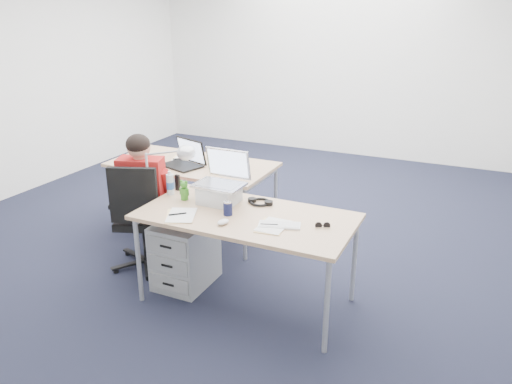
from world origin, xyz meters
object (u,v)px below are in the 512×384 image
(wireless_keyboard, at_px, (279,225))
(water_bottle, at_px, (170,183))
(desk_near, at_px, (246,220))
(far_cup, at_px, (221,158))
(cordless_phone, at_px, (178,183))
(drawer_pedestal_near, at_px, (185,253))
(dark_laptop, at_px, (181,153))
(seated_person, at_px, (148,197))
(drawer_pedestal_far, at_px, (148,196))
(book_stack, at_px, (211,185))
(desk_lamp, at_px, (162,169))
(office_chair, at_px, (144,238))
(computer_mouse, at_px, (223,222))
(silver_laptop, at_px, (219,178))
(sunglasses, at_px, (323,225))
(headphones, at_px, (260,201))
(can_koozie, at_px, (228,208))
(desk_far, at_px, (192,168))
(bear_figurine, at_px, (184,190))

(wireless_keyboard, height_order, water_bottle, water_bottle)
(desk_near, bearing_deg, far_cup, 126.51)
(cordless_phone, bearing_deg, drawer_pedestal_near, -42.46)
(wireless_keyboard, height_order, dark_laptop, dark_laptop)
(seated_person, distance_m, drawer_pedestal_far, 0.95)
(book_stack, relative_size, desk_lamp, 0.39)
(office_chair, relative_size, drawer_pedestal_near, 1.77)
(desk_near, bearing_deg, seated_person, 165.73)
(water_bottle, bearing_deg, office_chair, -178.28)
(computer_mouse, xyz_separation_m, desk_lamp, (-0.68, 0.26, 0.22))
(seated_person, bearing_deg, book_stack, -11.72)
(drawer_pedestal_near, bearing_deg, office_chair, 169.66)
(drawer_pedestal_near, distance_m, silver_laptop, 0.72)
(drawer_pedestal_far, xyz_separation_m, sunglasses, (2.24, -0.97, 0.47))
(far_cup, bearing_deg, computer_mouse, -60.81)
(drawer_pedestal_far, height_order, dark_laptop, dark_laptop)
(silver_laptop, height_order, desk_lamp, desk_lamp)
(headphones, relative_size, book_stack, 1.12)
(drawer_pedestal_near, distance_m, cordless_phone, 0.59)
(can_koozie, bearing_deg, cordless_phone, 155.07)
(headphones, bearing_deg, can_koozie, -110.70)
(drawer_pedestal_far, xyz_separation_m, dark_laptop, (0.57, -0.18, 0.59))
(desk_far, bearing_deg, dark_laptop, -101.38)
(can_koozie, height_order, cordless_phone, cordless_phone)
(wireless_keyboard, xyz_separation_m, book_stack, (-0.80, 0.43, 0.04))
(computer_mouse, bearing_deg, silver_laptop, 137.39)
(computer_mouse, bearing_deg, desk_near, 87.89)
(bear_figurine, bearing_deg, drawer_pedestal_near, -101.91)
(desk_near, bearing_deg, headphones, 89.47)
(desk_near, bearing_deg, drawer_pedestal_far, 149.11)
(desk_near, xyz_separation_m, sunglasses, (0.58, 0.02, 0.06))
(bear_figurine, xyz_separation_m, cordless_phone, (-0.17, 0.16, -0.01))
(seated_person, distance_m, silver_laptop, 0.89)
(water_bottle, distance_m, sunglasses, 1.34)
(sunglasses, relative_size, dark_laptop, 0.29)
(office_chair, height_order, dark_laptop, dark_laptop)
(drawer_pedestal_far, relative_size, water_bottle, 2.81)
(can_koozie, distance_m, water_bottle, 0.66)
(seated_person, relative_size, headphones, 5.64)
(silver_laptop, xyz_separation_m, cordless_phone, (-0.45, 0.10, -0.13))
(office_chair, height_order, sunglasses, office_chair)
(bear_figurine, xyz_separation_m, desk_lamp, (-0.17, -0.04, 0.16))
(drawer_pedestal_near, distance_m, wireless_keyboard, 1.00)
(drawer_pedestal_far, xyz_separation_m, can_koozie, (1.54, -1.05, 0.51))
(drawer_pedestal_near, relative_size, bear_figurine, 3.37)
(bear_figurine, bearing_deg, book_stack, 50.38)
(computer_mouse, xyz_separation_m, can_koozie, (-0.05, 0.17, 0.04))
(silver_laptop, xyz_separation_m, desk_lamp, (-0.45, -0.10, 0.04))
(water_bottle, distance_m, desk_lamp, 0.17)
(drawer_pedestal_near, height_order, dark_laptop, dark_laptop)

